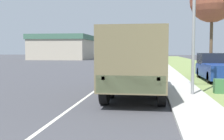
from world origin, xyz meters
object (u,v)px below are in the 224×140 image
(car_nearest_ahead, at_px, (141,67))
(pickup_truck, at_px, (215,68))
(military_truck, at_px, (136,59))
(car_third_ahead, at_px, (144,58))
(car_second_ahead, at_px, (140,60))
(car_fourth_ahead, at_px, (129,57))

(car_nearest_ahead, xyz_separation_m, pickup_truck, (5.35, -4.44, 0.23))
(military_truck, height_order, car_nearest_ahead, military_truck)
(car_third_ahead, bearing_deg, car_second_ahead, -90.26)
(car_second_ahead, bearing_deg, military_truck, -88.44)
(car_third_ahead, height_order, pickup_truck, pickup_truck)
(pickup_truck, bearing_deg, military_truck, -123.86)
(pickup_truck, bearing_deg, car_second_ahead, 108.34)
(car_third_ahead, height_order, car_fourth_ahead, car_fourth_ahead)
(military_truck, height_order, car_third_ahead, military_truck)
(car_second_ahead, relative_size, car_third_ahead, 0.83)
(military_truck, distance_m, pickup_truck, 9.34)
(car_third_ahead, distance_m, car_fourth_ahead, 9.25)
(car_nearest_ahead, height_order, car_fourth_ahead, car_fourth_ahead)
(car_nearest_ahead, relative_size, car_fourth_ahead, 1.01)
(military_truck, bearing_deg, car_third_ahead, 90.90)
(car_third_ahead, bearing_deg, car_nearest_ahead, -89.05)
(car_nearest_ahead, bearing_deg, pickup_truck, -39.64)
(car_fourth_ahead, distance_m, pickup_truck, 41.81)
(car_third_ahead, distance_m, pickup_truck, 32.69)
(car_nearest_ahead, xyz_separation_m, car_fourth_ahead, (-3.76, 36.37, 0.09))
(military_truck, xyz_separation_m, pickup_truck, (5.19, 7.73, -0.81))
(car_fourth_ahead, relative_size, pickup_truck, 0.81)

